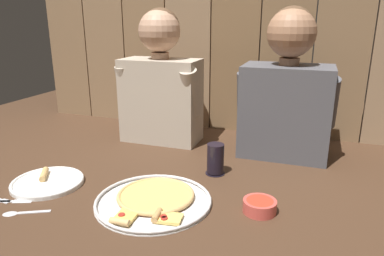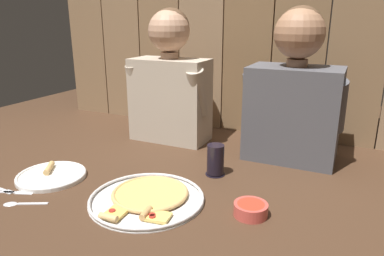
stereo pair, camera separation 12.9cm
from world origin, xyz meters
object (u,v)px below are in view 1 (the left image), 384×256
(dipping_bowl, at_px, (260,205))
(diner_left, at_px, (161,80))
(drinking_glass, at_px, (215,159))
(dinner_plate, at_px, (48,182))
(diner_right, at_px, (287,90))
(pizza_tray, at_px, (154,199))

(dipping_bowl, relative_size, diner_left, 0.17)
(drinking_glass, distance_m, dipping_bowl, 0.30)
(dinner_plate, distance_m, drinking_glass, 0.61)
(dipping_bowl, relative_size, diner_right, 0.17)
(diner_right, bearing_deg, dipping_bowl, -91.81)
(dinner_plate, relative_size, diner_right, 0.41)
(dipping_bowl, bearing_deg, diner_right, 88.19)
(dinner_plate, xyz_separation_m, diner_left, (0.19, 0.58, 0.28))
(dinner_plate, height_order, drinking_glass, drinking_glass)
(diner_right, bearing_deg, pizza_tray, -121.18)
(dinner_plate, bearing_deg, diner_left, 72.01)
(diner_right, bearing_deg, dinner_plate, -142.52)
(diner_right, bearing_deg, diner_left, -179.96)
(pizza_tray, height_order, dinner_plate, dinner_plate)
(pizza_tray, distance_m, dinner_plate, 0.41)
(pizza_tray, distance_m, dipping_bowl, 0.33)
(dinner_plate, height_order, diner_left, diner_left)
(dinner_plate, bearing_deg, drinking_glass, 27.89)
(dipping_bowl, xyz_separation_m, diner_left, (-0.55, 0.52, 0.27))
(pizza_tray, distance_m, diner_left, 0.67)
(dinner_plate, height_order, dipping_bowl, dipping_bowl)
(dinner_plate, distance_m, diner_right, 0.99)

